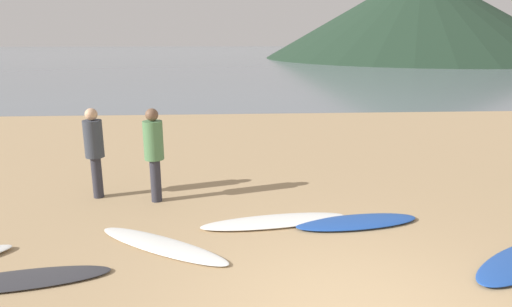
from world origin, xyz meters
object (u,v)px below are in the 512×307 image
surfboard_2 (19,280)px  person_0 (154,148)px  person_2 (94,146)px  surfboard_3 (162,245)px  surfboard_5 (357,222)px  surfboard_4 (274,221)px

surfboard_2 → person_0: (1.28, 2.72, 0.98)m
person_0 → person_2: (-1.12, 0.27, -0.02)m
surfboard_3 → person_0: size_ratio=1.34×
person_0 → surfboard_5: bearing=120.2°
surfboard_4 → surfboard_3: bearing=-165.3°
person_0 → person_2: person_0 is taller
surfboard_2 → person_2: size_ratio=1.29×
surfboard_3 → person_2: (-1.47, 2.15, 0.97)m
surfboard_4 → surfboard_5: surfboard_5 is taller
surfboard_3 → surfboard_4: (1.70, 0.73, 0.01)m
surfboard_5 → person_2: (-4.51, 1.54, 0.96)m
surfboard_4 → surfboard_5: bearing=-13.5°
surfboard_3 → person_0: 2.15m
surfboard_2 → person_0: person_0 is taller
person_0 → person_2: size_ratio=1.02×
surfboard_4 → person_2: (-3.18, 1.43, 0.96)m
surfboard_2 → surfboard_3: 1.83m
surfboard_5 → person_2: size_ratio=1.22×
surfboard_2 → surfboard_4: surfboard_4 is taller
surfboard_5 → person_0: bearing=151.2°
surfboard_5 → person_2: person_2 is taller
surfboard_3 → person_0: bearing=134.1°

